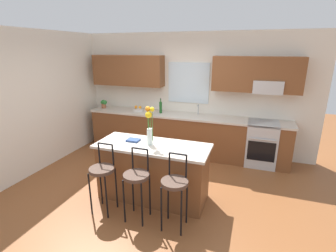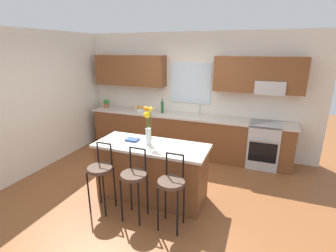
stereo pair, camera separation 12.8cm
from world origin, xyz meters
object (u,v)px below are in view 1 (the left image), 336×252
bar_stool_middle (137,179)px  flower_vase (150,125)px  oven_range (261,144)px  potted_plant_small (104,103)px  cookbook (133,140)px  bar_stool_far (175,186)px  kitchen_island (153,171)px  fruit_bowl_oranges (138,109)px  bottle_olive_oil (161,107)px  bar_stool_near (102,172)px

bar_stool_middle → flower_vase: bearing=93.9°
oven_range → potted_plant_small: potted_plant_small is taller
flower_vase → cookbook: size_ratio=3.03×
oven_range → bar_stool_middle: size_ratio=0.88×
bar_stool_far → cookbook: 1.14m
kitchen_island → flower_vase: bearing=-172.2°
fruit_bowl_oranges → bar_stool_middle: bearing=-64.9°
bar_stool_far → bottle_olive_oil: (-1.14, 2.49, 0.42)m
bar_stool_near → cookbook: (0.20, 0.63, 0.30)m
bar_stool_near → bar_stool_far: (1.10, 0.00, 0.00)m
bar_stool_near → cookbook: bearing=72.7°
oven_range → bar_stool_far: size_ratio=0.88×
bar_stool_near → bar_stool_middle: size_ratio=1.00×
kitchen_island → potted_plant_small: potted_plant_small is taller
flower_vase → oven_range: bearing=48.3°
flower_vase → kitchen_island: bearing=7.8°
fruit_bowl_oranges → potted_plant_small: (-0.94, -0.00, 0.08)m
cookbook → kitchen_island: bearing=-8.0°
bar_stool_far → bottle_olive_oil: 2.77m
bar_stool_middle → bar_stool_near: bearing=180.0°
fruit_bowl_oranges → kitchen_island: bearing=-58.6°
kitchen_island → bottle_olive_oil: (-0.59, 1.91, 0.59)m
kitchen_island → bar_stool_far: bar_stool_far is taller
bar_stool_near → bottle_olive_oil: size_ratio=3.07×
potted_plant_small → bar_stool_near: bearing=-58.0°
bar_stool_near → cookbook: size_ratio=5.21×
kitchen_island → bar_stool_middle: bearing=-90.0°
potted_plant_small → bar_stool_middle: bearing=-49.8°
bar_stool_far → bottle_olive_oil: size_ratio=3.07×
kitchen_island → bar_stool_middle: bar_stool_middle is taller
cookbook → bar_stool_far: bearing=-34.7°
bar_stool_far → oven_range: bearing=65.9°
cookbook → potted_plant_small: bearing=133.2°
potted_plant_small → kitchen_island: bearing=-42.2°
bar_stool_middle → fruit_bowl_oranges: (-1.17, 2.49, 0.33)m
bar_stool_far → fruit_bowl_oranges: bearing=124.6°
potted_plant_small → cookbook: bearing=-46.8°
bottle_olive_oil → kitchen_island: bearing=-72.8°
oven_range → bar_stool_middle: 2.97m
bar_stool_far → fruit_bowl_oranges: size_ratio=4.34×
kitchen_island → bar_stool_near: bearing=-133.7°
oven_range → bar_stool_far: bar_stool_far is taller
bottle_olive_oil → potted_plant_small: bearing=-179.9°
oven_range → cookbook: bearing=-137.5°
bar_stool_near → bar_stool_middle: bearing=0.0°
bar_stool_near → potted_plant_small: (-1.56, 2.49, 0.40)m
fruit_bowl_oranges → bottle_olive_oil: bottle_olive_oil is taller
flower_vase → fruit_bowl_oranges: bearing=120.5°
flower_vase → potted_plant_small: flower_vase is taller
bar_stool_far → bar_stool_middle: bearing=180.0°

